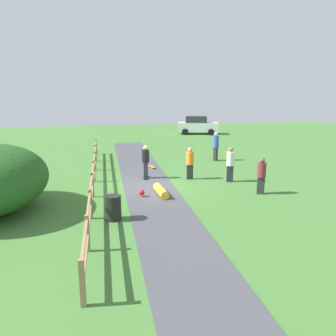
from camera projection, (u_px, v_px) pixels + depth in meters
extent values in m
plane|color=#427533|center=(149.00, 186.00, 16.29)|extent=(60.00, 60.00, 0.00)
cube|color=#47474C|center=(149.00, 186.00, 16.29)|extent=(2.40, 28.00, 0.02)
cube|color=#997A51|center=(82.00, 283.00, 7.08)|extent=(0.12, 0.12, 1.10)
cube|color=#997A51|center=(87.00, 233.00, 9.54)|extent=(0.12, 0.12, 1.10)
cube|color=#997A51|center=(91.00, 204.00, 12.00)|extent=(0.12, 0.12, 1.10)
cube|color=#997A51|center=(93.00, 185.00, 14.46)|extent=(0.12, 0.12, 1.10)
cube|color=#997A51|center=(94.00, 171.00, 16.92)|extent=(0.12, 0.12, 1.10)
cube|color=#997A51|center=(95.00, 161.00, 19.38)|extent=(0.12, 0.12, 1.10)
cube|color=#997A51|center=(96.00, 153.00, 21.85)|extent=(0.12, 0.12, 1.10)
cube|color=#997A51|center=(96.00, 147.00, 24.31)|extent=(0.12, 0.12, 1.10)
cube|color=#997A51|center=(93.00, 179.00, 15.70)|extent=(0.08, 18.00, 0.09)
cube|color=#997A51|center=(93.00, 169.00, 15.60)|extent=(0.08, 18.00, 0.09)
cylinder|color=black|center=(113.00, 208.00, 11.93)|extent=(0.56, 0.56, 0.90)
cube|color=black|center=(146.00, 177.00, 17.67)|extent=(0.36, 0.82, 0.02)
cylinder|color=silver|center=(145.00, 176.00, 17.95)|extent=(0.04, 0.06, 0.06)
cylinder|color=silver|center=(148.00, 176.00, 17.95)|extent=(0.04, 0.06, 0.06)
cylinder|color=silver|center=(144.00, 179.00, 17.40)|extent=(0.04, 0.06, 0.06)
cylinder|color=silver|center=(147.00, 179.00, 17.40)|extent=(0.04, 0.06, 0.06)
cube|color=#2D2D33|center=(146.00, 169.00, 17.58)|extent=(0.26, 0.35, 0.77)
cylinder|color=black|center=(146.00, 156.00, 17.42)|extent=(0.45, 0.45, 0.64)
sphere|color=beige|center=(145.00, 148.00, 17.32)|extent=(0.23, 0.23, 0.23)
cylinder|color=yellow|center=(161.00, 191.00, 14.78)|extent=(0.47, 1.51, 0.36)
sphere|color=red|center=(142.00, 192.00, 14.56)|extent=(0.26, 0.26, 0.26)
cube|color=#BF8C19|center=(152.00, 167.00, 20.02)|extent=(0.39, 0.82, 0.02)
cylinder|color=silver|center=(155.00, 168.00, 19.82)|extent=(0.04, 0.07, 0.06)
cylinder|color=silver|center=(152.00, 168.00, 19.75)|extent=(0.04, 0.07, 0.06)
cylinder|color=silver|center=(151.00, 166.00, 20.31)|extent=(0.04, 0.07, 0.06)
cylinder|color=silver|center=(149.00, 166.00, 20.25)|extent=(0.04, 0.07, 0.06)
cube|color=#2D2D33|center=(230.00, 174.00, 16.97)|extent=(0.36, 0.27, 0.84)
cylinder|color=white|center=(230.00, 159.00, 16.80)|extent=(0.46, 0.46, 0.70)
sphere|color=#9E704C|center=(231.00, 149.00, 16.69)|extent=(0.25, 0.25, 0.25)
cube|color=#2D2D33|center=(261.00, 185.00, 14.97)|extent=(0.37, 0.31, 0.77)
cylinder|color=maroon|center=(262.00, 170.00, 14.81)|extent=(0.50, 0.50, 0.64)
sphere|color=brown|center=(262.00, 160.00, 14.71)|extent=(0.23, 0.23, 0.23)
cube|color=#2D2D33|center=(190.00, 172.00, 17.47)|extent=(0.34, 0.23, 0.79)
cylinder|color=orange|center=(190.00, 158.00, 17.31)|extent=(0.42, 0.42, 0.65)
sphere|color=tan|center=(190.00, 150.00, 17.21)|extent=(0.24, 0.24, 0.24)
cube|color=#2D2D33|center=(216.00, 154.00, 22.11)|extent=(0.36, 0.37, 0.88)
cylinder|color=blue|center=(216.00, 142.00, 21.93)|extent=(0.54, 0.54, 0.74)
sphere|color=beige|center=(216.00, 134.00, 21.82)|extent=(0.27, 0.27, 0.27)
cube|color=silver|center=(198.00, 127.00, 35.70)|extent=(4.50, 2.72, 0.90)
cube|color=#2D333D|center=(196.00, 119.00, 35.54)|extent=(2.53, 2.07, 0.70)
cylinder|color=black|center=(210.00, 130.00, 36.57)|extent=(0.68, 0.40, 0.64)
cylinder|color=black|center=(211.00, 132.00, 34.86)|extent=(0.68, 0.40, 0.64)
cylinder|color=black|center=(185.00, 130.00, 36.75)|extent=(0.68, 0.40, 0.64)
cylinder|color=black|center=(185.00, 132.00, 35.04)|extent=(0.68, 0.40, 0.64)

